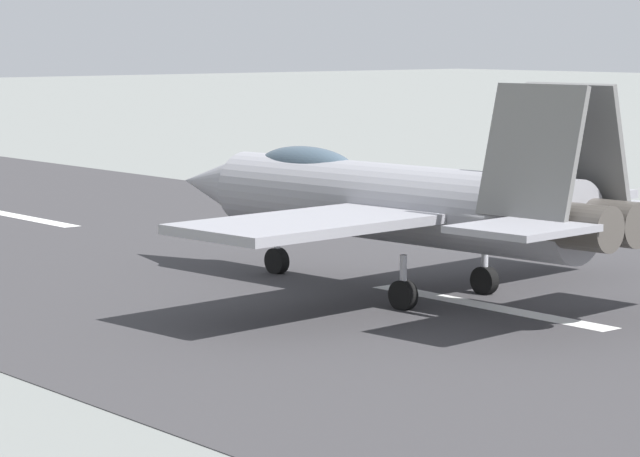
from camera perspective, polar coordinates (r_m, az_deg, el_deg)
name	(u,v)px	position (r m, az deg, el deg)	size (l,w,h in m)	color
ground_plane	(480,306)	(37.95, 6.18, -2.97)	(400.00, 400.00, 0.00)	slate
runway_strip	(481,305)	(37.94, 6.20, -2.96)	(240.00, 26.00, 0.02)	#373638
fighter_jet	(392,200)	(39.25, 2.78, 1.10)	(16.38, 14.97, 5.71)	gray
crew_person	(275,189)	(59.00, -1.73, 1.54)	(0.42, 0.66, 1.58)	#1E2338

